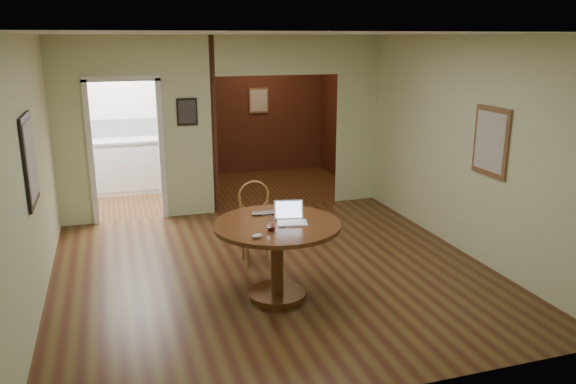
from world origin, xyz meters
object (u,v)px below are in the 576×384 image
object	(u,v)px
chair	(256,218)
closed_laptop	(266,214)
open_laptop	(290,216)
dining_table	(277,242)

from	to	relation	value
chair	closed_laptop	bearing A→B (deg)	-94.10
chair	open_laptop	xyz separation A→B (m)	(0.10, -1.03, 0.33)
chair	open_laptop	distance (m)	1.09
dining_table	closed_laptop	distance (m)	0.36
chair	open_laptop	bearing A→B (deg)	-82.70
open_laptop	dining_table	bearing A→B (deg)	-171.30
chair	closed_laptop	world-z (taller)	chair
dining_table	chair	xyz separation A→B (m)	(0.04, 1.02, -0.05)
chair	closed_laptop	size ratio (longest dim) A/B	3.33
chair	closed_laptop	distance (m)	0.80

